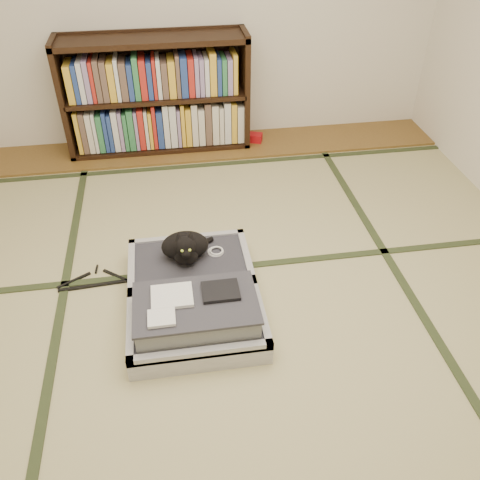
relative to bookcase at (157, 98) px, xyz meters
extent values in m
plane|color=#BCB87D|center=(0.37, -2.07, -0.45)|extent=(4.50, 4.50, 0.00)
cube|color=brown|center=(0.37, -0.07, -0.44)|extent=(4.00, 0.50, 0.02)
cube|color=#AE0D13|center=(0.80, -0.04, -0.40)|extent=(0.17, 0.14, 0.07)
cube|color=#2D381E|center=(-0.63, -2.07, -0.45)|extent=(0.05, 4.50, 0.01)
cube|color=#2D381E|center=(1.37, -2.07, -0.45)|extent=(0.05, 4.50, 0.01)
cube|color=#2D381E|center=(0.37, -1.67, -0.45)|extent=(4.00, 0.05, 0.01)
cube|color=#2D381E|center=(0.37, -0.37, -0.45)|extent=(4.00, 0.05, 0.01)
cube|color=black|center=(-0.72, 0.00, 0.02)|extent=(0.04, 0.34, 0.96)
cube|color=black|center=(0.72, 0.00, 0.02)|extent=(0.04, 0.34, 0.96)
cube|color=black|center=(0.00, 0.00, -0.42)|extent=(1.49, 0.34, 0.04)
cube|color=black|center=(0.00, 0.00, 0.46)|extent=(1.49, 0.34, 0.04)
cube|color=black|center=(0.00, 0.00, 0.02)|extent=(1.43, 0.34, 0.03)
cube|color=black|center=(0.00, 0.16, 0.02)|extent=(1.49, 0.02, 0.96)
cube|color=gray|center=(0.00, -0.02, -0.20)|extent=(1.34, 0.24, 0.41)
cube|color=gray|center=(0.00, -0.02, 0.21)|extent=(1.34, 0.24, 0.36)
cube|color=silver|center=(0.12, -2.20, -0.39)|extent=(0.72, 0.48, 0.12)
cube|color=#313239|center=(0.12, -2.20, -0.36)|extent=(0.64, 0.40, 0.09)
cube|color=silver|center=(0.12, -2.42, -0.32)|extent=(0.72, 0.04, 0.05)
cube|color=silver|center=(0.12, -1.98, -0.32)|extent=(0.72, 0.04, 0.05)
cube|color=silver|center=(-0.22, -2.20, -0.32)|extent=(0.04, 0.48, 0.05)
cube|color=silver|center=(0.45, -2.20, -0.32)|extent=(0.04, 0.48, 0.05)
cube|color=silver|center=(0.12, -1.72, -0.39)|extent=(0.72, 0.48, 0.12)
cube|color=#313239|center=(0.12, -1.72, -0.36)|extent=(0.64, 0.40, 0.09)
cube|color=silver|center=(0.12, -1.94, -0.32)|extent=(0.72, 0.04, 0.05)
cube|color=silver|center=(0.12, -1.50, -0.32)|extent=(0.72, 0.04, 0.05)
cube|color=silver|center=(-0.22, -1.72, -0.32)|extent=(0.04, 0.48, 0.05)
cube|color=silver|center=(0.45, -1.72, -0.32)|extent=(0.04, 0.48, 0.05)
cylinder|color=black|center=(0.12, -1.96, -0.32)|extent=(0.64, 0.02, 0.02)
cube|color=gray|center=(0.12, -2.20, -0.27)|extent=(0.61, 0.37, 0.12)
cube|color=#35353C|center=(0.12, -2.20, -0.20)|extent=(0.63, 0.39, 0.01)
cube|color=silver|center=(0.00, -2.15, -0.18)|extent=(0.21, 0.17, 0.02)
cube|color=black|center=(0.25, -2.15, -0.18)|extent=(0.19, 0.15, 0.02)
cube|color=silver|center=(-0.06, -2.29, -0.18)|extent=(0.13, 0.11, 0.02)
cube|color=white|center=(-0.09, -2.43, -0.38)|extent=(0.06, 0.01, 0.04)
cube|color=white|center=(0.02, -2.43, -0.40)|extent=(0.05, 0.01, 0.03)
cube|color=orange|center=(0.35, -2.43, -0.38)|extent=(0.05, 0.01, 0.03)
cube|color=#197F33|center=(0.29, -2.43, -0.36)|extent=(0.04, 0.01, 0.03)
ellipsoid|color=black|center=(0.10, -1.69, -0.23)|extent=(0.28, 0.18, 0.17)
ellipsoid|color=black|center=(0.10, -1.77, -0.25)|extent=(0.14, 0.10, 0.10)
ellipsoid|color=black|center=(0.10, -1.80, -0.14)|extent=(0.12, 0.11, 0.11)
sphere|color=black|center=(0.10, -1.84, -0.16)|extent=(0.05, 0.05, 0.05)
cone|color=black|center=(0.06, -1.78, -0.09)|extent=(0.04, 0.05, 0.06)
cone|color=black|center=(0.13, -1.78, -0.09)|extent=(0.04, 0.05, 0.06)
sphere|color=#A5BF33|center=(0.08, -1.85, -0.14)|extent=(0.02, 0.02, 0.02)
sphere|color=#A5BF33|center=(0.12, -1.85, -0.14)|extent=(0.02, 0.02, 0.02)
cylinder|color=black|center=(0.19, -1.60, -0.29)|extent=(0.17, 0.10, 0.03)
torus|color=white|center=(0.28, -1.67, -0.31)|extent=(0.10, 0.10, 0.01)
torus|color=white|center=(0.28, -1.68, -0.30)|extent=(0.08, 0.08, 0.01)
cube|color=black|center=(-0.45, -1.71, -0.44)|extent=(0.42, 0.05, 0.01)
cube|color=black|center=(-0.58, -1.65, -0.44)|extent=(0.19, 0.12, 0.01)
cube|color=black|center=(-0.33, -1.65, -0.44)|extent=(0.17, 0.15, 0.01)
cylinder|color=black|center=(-0.45, -1.56, -0.44)|extent=(0.02, 0.07, 0.01)
camera|label=1|loc=(0.06, -4.03, 1.62)|focal=38.00mm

